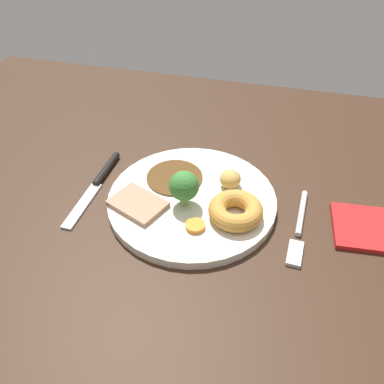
% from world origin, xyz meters
% --- Properties ---
extents(dining_table, '(1.20, 0.84, 0.04)m').
position_xyz_m(dining_table, '(0.00, 0.00, 0.02)').
color(dining_table, '#382316').
rests_on(dining_table, ground).
extents(dinner_plate, '(0.26, 0.26, 0.01)m').
position_xyz_m(dinner_plate, '(0.01, 0.01, 0.04)').
color(dinner_plate, silver).
rests_on(dinner_plate, dining_table).
extents(gravy_pool, '(0.09, 0.09, 0.00)m').
position_xyz_m(gravy_pool, '(0.05, -0.03, 0.05)').
color(gravy_pool, '#563819').
rests_on(gravy_pool, dinner_plate).
extents(meat_slice_main, '(0.10, 0.08, 0.01)m').
position_xyz_m(meat_slice_main, '(0.08, 0.05, 0.05)').
color(meat_slice_main, tan).
rests_on(meat_slice_main, dinner_plate).
extents(yorkshire_pudding, '(0.08, 0.08, 0.03)m').
position_xyz_m(yorkshire_pudding, '(-0.06, 0.03, 0.06)').
color(yorkshire_pudding, '#C68938').
rests_on(yorkshire_pudding, dinner_plate).
extents(roast_potato_left, '(0.03, 0.03, 0.03)m').
position_xyz_m(roast_potato_left, '(-0.04, -0.03, 0.06)').
color(roast_potato_left, tan).
rests_on(roast_potato_left, dinner_plate).
extents(carrot_coin_front, '(0.03, 0.03, 0.01)m').
position_xyz_m(carrot_coin_front, '(-0.01, 0.07, 0.05)').
color(carrot_coin_front, orange).
rests_on(carrot_coin_front, dinner_plate).
extents(broccoli_floret, '(0.04, 0.04, 0.06)m').
position_xyz_m(broccoli_floret, '(0.01, 0.02, 0.08)').
color(broccoli_floret, '#8CB766').
rests_on(broccoli_floret, dinner_plate).
extents(fork, '(0.02, 0.15, 0.01)m').
position_xyz_m(fork, '(-0.16, 0.02, 0.04)').
color(fork, silver).
rests_on(fork, dining_table).
extents(knife, '(0.02, 0.19, 0.01)m').
position_xyz_m(knife, '(0.17, -0.00, 0.04)').
color(knife, black).
rests_on(knife, dining_table).
extents(folded_napkin, '(0.12, 0.10, 0.01)m').
position_xyz_m(folded_napkin, '(-0.26, 0.00, 0.04)').
color(folded_napkin, red).
rests_on(folded_napkin, dining_table).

